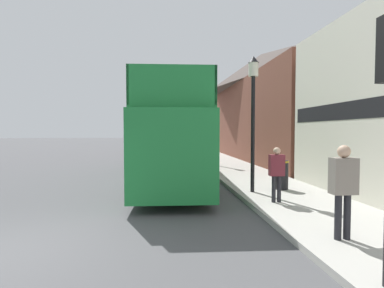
{
  "coord_description": "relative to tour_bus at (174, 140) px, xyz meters",
  "views": [
    {
      "loc": [
        2.9,
        -5.4,
        2.17
      ],
      "look_at": [
        4.43,
        9.07,
        1.55
      ],
      "focal_mm": 28.0,
      "sensor_mm": 36.0,
      "label": 1
    }
  ],
  "objects": [
    {
      "name": "sidewalk",
      "position": [
        3.51,
        10.13,
        -1.72
      ],
      "size": [
        3.15,
        108.0,
        0.14
      ],
      "color": "#ADAAA3",
      "rests_on": "ground_plane"
    },
    {
      "name": "lamp_post_second",
      "position": [
        2.34,
        5.08,
        1.75
      ],
      "size": [
        0.35,
        0.35,
        4.96
      ],
      "color": "black",
      "rests_on": "sidewalk"
    },
    {
      "name": "lamp_post_third",
      "position": [
        2.44,
        13.75,
        1.89
      ],
      "size": [
        0.35,
        0.35,
        5.2
      ],
      "color": "black",
      "rests_on": "sidewalk"
    },
    {
      "name": "pedestrian_nearest",
      "position": [
        2.81,
        -8.06,
        -0.58
      ],
      "size": [
        0.46,
        0.26,
        1.77
      ],
      "color": "#232328",
      "rests_on": "sidewalk"
    },
    {
      "name": "lamp_post_nearest",
      "position": [
        2.49,
        -3.58,
        1.47
      ],
      "size": [
        0.35,
        0.35,
        4.51
      ],
      "color": "black",
      "rests_on": "sidewalk"
    },
    {
      "name": "pedestrian_second",
      "position": [
        2.71,
        -5.1,
        -0.7
      ],
      "size": [
        0.41,
        0.23,
        1.57
      ],
      "color": "#232328",
      "rests_on": "sidewalk"
    },
    {
      "name": "tour_bus",
      "position": [
        0.0,
        0.0,
        0.0
      ],
      "size": [
        2.96,
        11.39,
        3.93
      ],
      "rotation": [
        0.0,
        0.0,
        -0.05
      ],
      "color": "#1E7A38",
      "rests_on": "ground_plane"
    },
    {
      "name": "brick_terrace_rear",
      "position": [
        8.09,
        11.97,
        2.61
      ],
      "size": [
        6.0,
        25.45,
        8.79
      ],
      "color": "brown",
      "rests_on": "ground_plane"
    },
    {
      "name": "litter_bin",
      "position": [
        3.63,
        -3.27,
        -1.12
      ],
      "size": [
        0.48,
        0.48,
        1.01
      ],
      "color": "black",
      "rests_on": "sidewalk"
    },
    {
      "name": "parked_car_ahead_of_bus",
      "position": [
        0.79,
        8.32,
        -1.14
      ],
      "size": [
        1.95,
        4.57,
        1.37
      ],
      "rotation": [
        0.0,
        0.0,
        -0.03
      ],
      "color": "#9E9EA3",
      "rests_on": "ground_plane"
    },
    {
      "name": "ground_plane",
      "position": [
        -3.47,
        13.13,
        -1.79
      ],
      "size": [
        144.0,
        144.0,
        0.0
      ],
      "primitive_type": "plane",
      "color": "#4C4C4F"
    }
  ]
}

